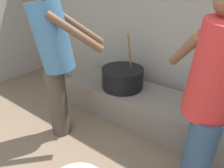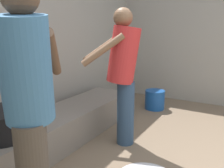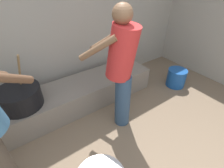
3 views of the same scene
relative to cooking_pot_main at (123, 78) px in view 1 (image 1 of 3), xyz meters
The scene contains 5 objects.
block_enclosure_rear 0.98m from the cooking_pot_main, 47.76° to the left, with size 5.79×0.20×2.31m, color #9E998E.
hearth_ledge 0.69m from the cooking_pot_main, ahead, with size 2.72×0.60×0.37m, color slate.
cooking_pot_main is the anchor object (origin of this frame).
cook_in_red_shirt 1.29m from the cooking_pot_main, 31.12° to the right, with size 0.63×0.72×1.55m.
cook_in_blue_shirt 0.89m from the cooking_pot_main, 113.19° to the right, with size 0.72×0.66×1.60m.
Camera 1 is at (0.68, 0.20, 1.49)m, focal length 31.13 mm.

